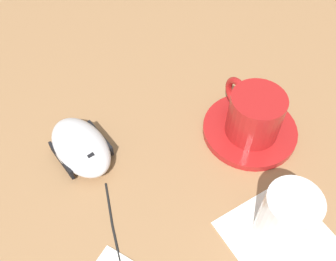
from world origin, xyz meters
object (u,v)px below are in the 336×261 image
coffee_cup (254,114)px  drinking_glass (287,217)px  computer_mouse (81,147)px  saucer (250,130)px

coffee_cup → drinking_glass: size_ratio=1.29×
coffee_cup → drinking_glass: bearing=-95.5°
computer_mouse → drinking_glass: size_ratio=1.62×
saucer → drinking_glass: drinking_glass is taller
saucer → drinking_glass: 0.16m
coffee_cup → computer_mouse: (-0.24, 0.01, -0.03)m
saucer → drinking_glass: size_ratio=1.70×
computer_mouse → coffee_cup: bearing=-2.4°
saucer → computer_mouse: (-0.24, 0.01, 0.01)m
saucer → coffee_cup: 0.04m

